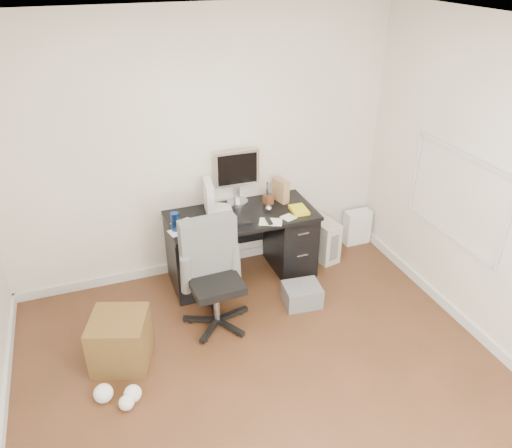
{
  "coord_description": "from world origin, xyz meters",
  "views": [
    {
      "loc": [
        -1.09,
        -2.56,
        3.12
      ],
      "look_at": [
        0.29,
        1.2,
        0.87
      ],
      "focal_mm": 35.0,
      "sensor_mm": 36.0,
      "label": 1
    }
  ],
  "objects": [
    {
      "name": "office_chair",
      "position": [
        -0.18,
        0.99,
        0.52
      ],
      "size": [
        0.62,
        0.62,
        1.04
      ],
      "primitive_type": null,
      "rotation": [
        0.0,
        0.0,
        0.04
      ],
      "color": "#525552",
      "rests_on": "ground"
    },
    {
      "name": "travel_mug",
      "position": [
        -0.39,
        1.56,
        0.84
      ],
      "size": [
        0.09,
        0.09,
        0.18
      ],
      "primitive_type": "cylinder",
      "rotation": [
        0.0,
        0.0,
        0.14
      ],
      "color": "navy",
      "rests_on": "desk"
    },
    {
      "name": "wicker_basket",
      "position": [
        -1.07,
        0.8,
        0.23
      ],
      "size": [
        0.58,
        0.58,
        0.46
      ],
      "primitive_type": "cube",
      "rotation": [
        0.0,
        0.0,
        -0.34
      ],
      "color": "#4F3317",
      "rests_on": "ground"
    },
    {
      "name": "keyboard",
      "position": [
        0.13,
        1.52,
        0.76
      ],
      "size": [
        0.43,
        0.21,
        0.02
      ],
      "primitive_type": "cube",
      "rotation": [
        0.0,
        0.0,
        -0.17
      ],
      "color": "black",
      "rests_on": "desk"
    },
    {
      "name": "pc_tower",
      "position": [
        1.26,
        1.71,
        0.24
      ],
      "size": [
        0.29,
        0.5,
        0.47
      ],
      "primitive_type": "cube",
      "rotation": [
        0.0,
        0.0,
        0.18
      ],
      "color": "#ABA79A",
      "rests_on": "ground"
    },
    {
      "name": "pen_cup",
      "position": [
        0.64,
        1.77,
        0.88
      ],
      "size": [
        0.13,
        0.13,
        0.25
      ],
      "primitive_type": null,
      "rotation": [
        0.0,
        0.0,
        0.34
      ],
      "color": "#542F18",
      "rests_on": "desk"
    },
    {
      "name": "desk_printer",
      "position": [
        0.7,
        0.99,
        0.1
      ],
      "size": [
        0.38,
        0.33,
        0.21
      ],
      "primitive_type": "cube",
      "rotation": [
        0.0,
        0.0,
        -0.11
      ],
      "color": "#5D5D62",
      "rests_on": "ground"
    },
    {
      "name": "shopping_bag",
      "position": [
        1.8,
        1.84,
        0.21
      ],
      "size": [
        0.3,
        0.22,
        0.41
      ],
      "primitive_type": "cube",
      "rotation": [
        0.0,
        0.0,
        0.0
      ],
      "color": "white",
      "rests_on": "ground"
    },
    {
      "name": "white_binder",
      "position": [
        0.0,
        1.79,
        0.92
      ],
      "size": [
        0.17,
        0.31,
        0.34
      ],
      "primitive_type": "cube",
      "rotation": [
        0.0,
        0.0,
        -0.12
      ],
      "color": "silver",
      "rests_on": "desk"
    },
    {
      "name": "desk",
      "position": [
        0.3,
        1.65,
        0.4
      ],
      "size": [
        1.5,
        0.7,
        0.75
      ],
      "color": "black",
      "rests_on": "ground"
    },
    {
      "name": "ground",
      "position": [
        0.0,
        0.0,
        0.0
      ],
      "size": [
        4.0,
        4.0,
        0.0
      ],
      "primitive_type": "plane",
      "color": "#432A15",
      "rests_on": "ground"
    },
    {
      "name": "computer_mouse",
      "position": [
        0.58,
        1.61,
        0.78
      ],
      "size": [
        0.08,
        0.08,
        0.07
      ],
      "primitive_type": "sphere",
      "rotation": [
        0.0,
        0.0,
        -0.17
      ],
      "color": "#BABBBF",
      "rests_on": "desk"
    },
    {
      "name": "lcd_monitor",
      "position": [
        0.34,
        1.91,
        1.04
      ],
      "size": [
        0.47,
        0.28,
        0.59
      ],
      "primitive_type": null,
      "rotation": [
        0.0,
        0.0,
        -0.03
      ],
      "color": "#BABBBF",
      "rests_on": "desk"
    },
    {
      "name": "yellow_book",
      "position": [
        0.87,
        1.5,
        0.77
      ],
      "size": [
        0.18,
        0.23,
        0.04
      ],
      "primitive_type": "cube",
      "rotation": [
        0.0,
        0.0,
        -0.06
      ],
      "color": "yellow",
      "rests_on": "desk"
    },
    {
      "name": "loose_papers",
      "position": [
        0.1,
        1.6,
        0.75
      ],
      "size": [
        1.1,
        0.6,
        0.0
      ],
      "primitive_type": null,
      "color": "white",
      "rests_on": "desk"
    },
    {
      "name": "paper_remote",
      "position": [
        0.52,
        1.4,
        0.76
      ],
      "size": [
        0.28,
        0.25,
        0.02
      ],
      "primitive_type": null,
      "rotation": [
        0.0,
        0.0,
        -0.44
      ],
      "color": "white",
      "rests_on": "desk"
    },
    {
      "name": "room_shell",
      "position": [
        0.03,
        0.03,
        1.66
      ],
      "size": [
        4.02,
        4.02,
        2.71
      ],
      "color": "silver",
      "rests_on": "ground"
    },
    {
      "name": "magazine_file",
      "position": [
        0.79,
        1.8,
        0.87
      ],
      "size": [
        0.15,
        0.22,
        0.24
      ],
      "primitive_type": "cube",
      "rotation": [
        0.0,
        0.0,
        0.26
      ],
      "color": "#99744A",
      "rests_on": "desk"
    }
  ]
}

